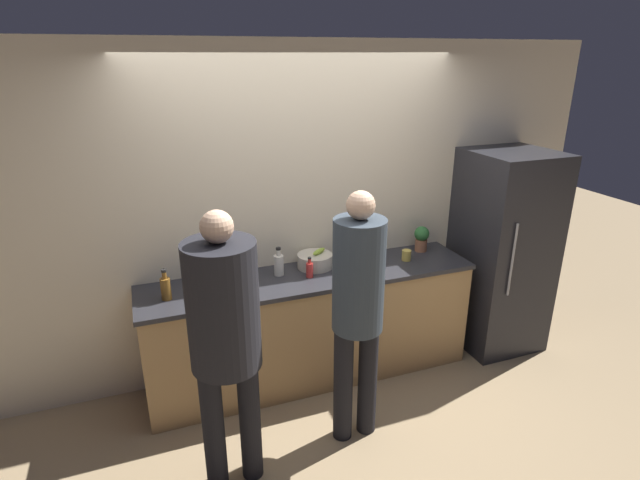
{
  "coord_description": "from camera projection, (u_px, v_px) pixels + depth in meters",
  "views": [
    {
      "loc": [
        -1.16,
        -2.96,
        2.5
      ],
      "look_at": [
        0.0,
        0.14,
        1.25
      ],
      "focal_mm": 28.0,
      "sensor_mm": 36.0,
      "label": 1
    }
  ],
  "objects": [
    {
      "name": "cup_yellow",
      "position": [
        406.0,
        255.0,
        4.07
      ],
      "size": [
        0.08,
        0.08,
        0.09
      ],
      "color": "gold",
      "rests_on": "counter"
    },
    {
      "name": "bottle_amber",
      "position": [
        166.0,
        288.0,
        3.4
      ],
      "size": [
        0.07,
        0.07,
        0.22
      ],
      "color": "brown",
      "rests_on": "counter"
    },
    {
      "name": "refrigerator",
      "position": [
        502.0,
        251.0,
        4.35
      ],
      "size": [
        0.68,
        0.72,
        1.75
      ],
      "color": "#232328",
      "rests_on": "ground_plane"
    },
    {
      "name": "potted_plant",
      "position": [
        421.0,
        238.0,
        4.24
      ],
      "size": [
        0.13,
        0.13,
        0.22
      ],
      "color": "#9E6042",
      "rests_on": "counter"
    },
    {
      "name": "wall_back",
      "position": [
        298.0,
        214.0,
        3.95
      ],
      "size": [
        5.2,
        0.06,
        2.6
      ],
      "color": "beige",
      "rests_on": "ground_plane"
    },
    {
      "name": "counter",
      "position": [
        311.0,
        325.0,
        3.99
      ],
      "size": [
        2.59,
        0.61,
        0.9
      ],
      "color": "tan",
      "rests_on": "ground_plane"
    },
    {
      "name": "bottle_clear",
      "position": [
        279.0,
        264.0,
        3.78
      ],
      "size": [
        0.07,
        0.07,
        0.22
      ],
      "color": "silver",
      "rests_on": "counter"
    },
    {
      "name": "cup_white",
      "position": [
        240.0,
        284.0,
        3.56
      ],
      "size": [
        0.09,
        0.09,
        0.09
      ],
      "color": "white",
      "rests_on": "counter"
    },
    {
      "name": "ground_plane",
      "position": [
        326.0,
        398.0,
        3.85
      ],
      "size": [
        14.0,
        14.0,
        0.0
      ],
      "primitive_type": "plane",
      "color": "#9E8460"
    },
    {
      "name": "bottle_red",
      "position": [
        310.0,
        269.0,
        3.75
      ],
      "size": [
        0.05,
        0.05,
        0.16
      ],
      "color": "red",
      "rests_on": "counter"
    },
    {
      "name": "person_center",
      "position": [
        358.0,
        301.0,
        3.14
      ],
      "size": [
        0.33,
        0.33,
        1.75
      ],
      "color": "black",
      "rests_on": "ground_plane"
    },
    {
      "name": "fruit_bowl",
      "position": [
        315.0,
        260.0,
        3.93
      ],
      "size": [
        0.28,
        0.28,
        0.15
      ],
      "color": "beige",
      "rests_on": "counter"
    },
    {
      "name": "utensil_crock",
      "position": [
        362.0,
        251.0,
        4.07
      ],
      "size": [
        0.12,
        0.12,
        0.28
      ],
      "color": "#ADA393",
      "rests_on": "counter"
    },
    {
      "name": "person_left",
      "position": [
        224.0,
        328.0,
        2.75
      ],
      "size": [
        0.4,
        0.4,
        1.75
      ],
      "color": "black",
      "rests_on": "ground_plane"
    }
  ]
}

